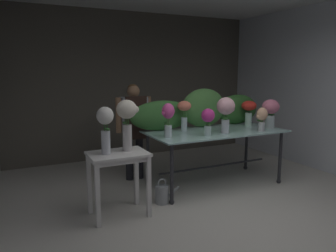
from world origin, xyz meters
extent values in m
plane|color=beige|center=(0.00, 1.89, 0.00)|extent=(8.30, 8.30, 0.00)
cube|color=#5B564C|center=(0.00, 3.77, 1.45)|extent=(5.25, 0.12, 2.90)
cube|color=silver|center=(2.62, 1.89, 1.45)|extent=(0.12, 3.89, 2.90)
cube|color=#A6D3D1|center=(0.46, 1.49, 0.84)|extent=(2.09, 1.01, 0.02)
cylinder|color=#2D2D33|center=(-0.49, 1.09, 0.41)|extent=(0.05, 0.05, 0.83)
sphere|color=#2D2D33|center=(-0.49, 1.09, 0.03)|extent=(0.07, 0.07, 0.07)
cylinder|color=#2D2D33|center=(1.40, 1.09, 0.41)|extent=(0.05, 0.05, 0.83)
sphere|color=#2D2D33|center=(1.40, 1.09, 0.03)|extent=(0.07, 0.07, 0.07)
cylinder|color=#2D2D33|center=(-0.49, 1.90, 0.41)|extent=(0.05, 0.05, 0.83)
sphere|color=#2D2D33|center=(-0.49, 1.90, 0.03)|extent=(0.07, 0.07, 0.07)
cylinder|color=#2D2D33|center=(1.40, 1.90, 0.41)|extent=(0.05, 0.05, 0.83)
sphere|color=#2D2D33|center=(1.40, 1.90, 0.03)|extent=(0.07, 0.07, 0.07)
cylinder|color=#2D2D33|center=(0.46, 1.49, 0.29)|extent=(1.89, 0.03, 0.03)
cube|color=white|center=(-1.22, 1.07, 0.77)|extent=(0.70, 0.50, 0.03)
cube|color=white|center=(-1.22, 1.07, 0.73)|extent=(0.64, 0.44, 0.06)
cube|color=white|center=(-1.53, 0.86, 0.38)|extent=(0.05, 0.05, 0.76)
cube|color=white|center=(-0.91, 0.86, 0.38)|extent=(0.05, 0.05, 0.76)
cube|color=white|center=(-1.53, 1.28, 0.38)|extent=(0.05, 0.05, 0.76)
cube|color=white|center=(-0.91, 1.28, 0.38)|extent=(0.05, 0.05, 0.76)
cylinder|color=#232328|center=(-0.66, 2.28, 0.39)|extent=(0.12, 0.12, 0.78)
cylinder|color=#232328|center=(-0.48, 2.28, 0.39)|extent=(0.12, 0.12, 0.78)
cube|color=#999EA8|center=(-0.57, 2.28, 1.06)|extent=(0.41, 0.22, 0.56)
cube|color=black|center=(-0.57, 2.16, 1.02)|extent=(0.35, 0.02, 0.68)
cylinder|color=#936B4C|center=(-0.82, 2.28, 1.07)|extent=(0.09, 0.09, 0.55)
cylinder|color=#936B4C|center=(-0.32, 2.28, 1.07)|extent=(0.09, 0.09, 0.55)
sphere|color=#936B4C|center=(-0.57, 2.28, 1.43)|extent=(0.20, 0.20, 0.20)
ellipsoid|color=brown|center=(-0.57, 2.30, 1.50)|extent=(0.15, 0.15, 0.09)
ellipsoid|color=#387033|center=(-0.26, 1.88, 1.08)|extent=(1.04, 0.23, 0.46)
ellipsoid|color=#477F3D|center=(0.48, 1.88, 1.16)|extent=(0.79, 0.28, 0.62)
ellipsoid|color=#2D6028|center=(1.16, 1.88, 1.10)|extent=(0.81, 0.27, 0.50)
cylinder|color=silver|center=(1.19, 1.62, 0.96)|extent=(0.11, 0.11, 0.22)
cylinder|color=#9EBCB2|center=(1.19, 1.62, 0.90)|extent=(0.10, 0.10, 0.09)
cylinder|color=#28562D|center=(1.21, 1.61, 1.00)|extent=(0.01, 0.01, 0.28)
cylinder|color=#28562D|center=(1.19, 1.63, 1.00)|extent=(0.01, 0.01, 0.28)
cylinder|color=#28562D|center=(1.17, 1.61, 1.00)|extent=(0.01, 0.01, 0.28)
cylinder|color=#28562D|center=(1.19, 1.59, 1.00)|extent=(0.01, 0.01, 0.28)
ellipsoid|color=red|center=(1.19, 1.62, 1.19)|extent=(0.24, 0.24, 0.16)
sphere|color=red|center=(1.11, 1.60, 1.19)|extent=(0.08, 0.08, 0.08)
cylinder|color=silver|center=(0.49, 1.28, 0.95)|extent=(0.12, 0.12, 0.20)
cylinder|color=#9EBCB2|center=(0.49, 1.28, 0.89)|extent=(0.11, 0.11, 0.08)
cylinder|color=#2D6028|center=(0.51, 1.29, 1.02)|extent=(0.01, 0.01, 0.31)
cylinder|color=#2D6028|center=(0.48, 1.30, 1.02)|extent=(0.01, 0.01, 0.31)
cylinder|color=#2D6028|center=(0.48, 1.27, 1.02)|extent=(0.01, 0.01, 0.31)
ellipsoid|color=#EFB2BC|center=(0.49, 1.28, 1.25)|extent=(0.27, 0.27, 0.25)
sphere|color=#EFB2BC|center=(0.41, 1.30, 1.23)|extent=(0.07, 0.07, 0.07)
sphere|color=#EFB2BC|center=(0.58, 1.26, 1.20)|extent=(0.08, 0.08, 0.08)
ellipsoid|color=#2D6028|center=(0.47, 1.25, 1.07)|extent=(0.10, 0.05, 0.03)
cylinder|color=silver|center=(0.01, 1.67, 0.95)|extent=(0.09, 0.09, 0.21)
cylinder|color=#9EBCB2|center=(0.01, 1.67, 0.90)|extent=(0.08, 0.08, 0.09)
cylinder|color=#387033|center=(0.04, 1.68, 1.02)|extent=(0.01, 0.01, 0.33)
cylinder|color=#387033|center=(0.00, 1.68, 1.02)|extent=(0.01, 0.01, 0.33)
cylinder|color=#387033|center=(0.01, 1.65, 1.02)|extent=(0.01, 0.01, 0.33)
ellipsoid|color=#EF7A60|center=(0.01, 1.67, 1.23)|extent=(0.21, 0.21, 0.15)
sphere|color=#EF7A60|center=(-0.06, 1.65, 1.23)|extent=(0.08, 0.08, 0.08)
cylinder|color=silver|center=(-0.41, 1.35, 0.94)|extent=(0.10, 0.10, 0.17)
cylinder|color=#9EBCB2|center=(-0.41, 1.35, 0.89)|extent=(0.10, 0.10, 0.07)
cylinder|color=#477F3D|center=(-0.39, 1.35, 1.01)|extent=(0.01, 0.01, 0.29)
cylinder|color=#477F3D|center=(-0.41, 1.38, 1.01)|extent=(0.01, 0.01, 0.29)
cylinder|color=#477F3D|center=(-0.42, 1.35, 1.01)|extent=(0.01, 0.01, 0.29)
cylinder|color=#477F3D|center=(-0.41, 1.33, 1.01)|extent=(0.01, 0.01, 0.29)
ellipsoid|color=#E54C9E|center=(-0.41, 1.35, 1.21)|extent=(0.17, 0.17, 0.21)
sphere|color=#E54C9E|center=(-0.48, 1.34, 1.19)|extent=(0.06, 0.06, 0.06)
sphere|color=#E54C9E|center=(-0.36, 1.33, 1.21)|extent=(0.07, 0.07, 0.07)
ellipsoid|color=#2D6028|center=(-0.44, 1.38, 1.04)|extent=(0.09, 0.10, 0.03)
cylinder|color=silver|center=(0.14, 1.22, 0.92)|extent=(0.10, 0.10, 0.14)
cylinder|color=#9EBCB2|center=(0.14, 1.22, 0.88)|extent=(0.09, 0.09, 0.06)
cylinder|color=#2D6028|center=(0.16, 1.22, 0.97)|extent=(0.01, 0.01, 0.22)
cylinder|color=#2D6028|center=(0.14, 1.23, 0.97)|extent=(0.01, 0.01, 0.22)
cylinder|color=#2D6028|center=(0.13, 1.19, 0.97)|extent=(0.01, 0.01, 0.22)
ellipsoid|color=#D1338E|center=(0.14, 1.22, 1.14)|extent=(0.19, 0.19, 0.19)
sphere|color=#D1338E|center=(0.21, 1.23, 1.11)|extent=(0.08, 0.08, 0.08)
ellipsoid|color=#477F3D|center=(0.16, 1.21, 1.01)|extent=(0.10, 0.09, 0.03)
cylinder|color=silver|center=(1.36, 1.30, 0.95)|extent=(0.14, 0.14, 0.20)
cylinder|color=#9EBCB2|center=(1.36, 1.30, 0.89)|extent=(0.13, 0.13, 0.09)
cylinder|color=#387033|center=(1.39, 1.30, 0.99)|extent=(0.01, 0.01, 0.27)
cylinder|color=#387033|center=(1.35, 1.32, 0.99)|extent=(0.01, 0.01, 0.27)
cylinder|color=#387033|center=(1.34, 1.27, 0.99)|extent=(0.01, 0.01, 0.27)
ellipsoid|color=pink|center=(1.36, 1.30, 1.19)|extent=(0.27, 0.27, 0.23)
sphere|color=pink|center=(1.27, 1.27, 1.21)|extent=(0.08, 0.08, 0.08)
ellipsoid|color=#387033|center=(1.37, 1.28, 1.07)|extent=(0.10, 0.10, 0.03)
cylinder|color=silver|center=(1.06, 1.15, 0.92)|extent=(0.10, 0.10, 0.14)
cylinder|color=#9EBCB2|center=(1.06, 1.15, 0.88)|extent=(0.09, 0.09, 0.06)
cylinder|color=#387033|center=(1.08, 1.15, 0.96)|extent=(0.01, 0.01, 0.19)
cylinder|color=#387033|center=(1.05, 1.17, 0.96)|extent=(0.01, 0.01, 0.19)
cylinder|color=#387033|center=(1.05, 1.14, 0.96)|extent=(0.01, 0.01, 0.19)
ellipsoid|color=#F4B78E|center=(1.06, 1.15, 1.11)|extent=(0.16, 0.16, 0.20)
sphere|color=#F4B78E|center=(0.99, 1.16, 1.08)|extent=(0.05, 0.05, 0.05)
sphere|color=#F4B78E|center=(1.12, 1.16, 1.10)|extent=(0.07, 0.07, 0.07)
ellipsoid|color=#387033|center=(1.04, 1.17, 1.01)|extent=(0.09, 0.10, 0.03)
cylinder|color=silver|center=(-1.36, 1.07, 0.93)|extent=(0.11, 0.11, 0.28)
cylinder|color=#9EBCB2|center=(-1.36, 1.07, 0.85)|extent=(0.10, 0.10, 0.12)
cylinder|color=#387033|center=(-1.33, 1.07, 0.99)|extent=(0.01, 0.01, 0.38)
cylinder|color=#387033|center=(-1.36, 1.09, 0.99)|extent=(0.01, 0.01, 0.38)
cylinder|color=#387033|center=(-1.37, 1.06, 0.99)|extent=(0.01, 0.01, 0.38)
ellipsoid|color=white|center=(-1.36, 1.07, 1.24)|extent=(0.20, 0.20, 0.21)
ellipsoid|color=#387033|center=(-1.35, 1.04, 1.09)|extent=(0.07, 0.11, 0.03)
cylinder|color=silver|center=(-1.08, 1.12, 0.95)|extent=(0.11, 0.11, 0.32)
cylinder|color=#9EBCB2|center=(-1.08, 1.12, 0.86)|extent=(0.11, 0.11, 0.14)
cylinder|color=#2D6028|center=(-1.05, 1.13, 1.01)|extent=(0.01, 0.01, 0.43)
cylinder|color=#2D6028|center=(-1.09, 1.15, 1.01)|extent=(0.01, 0.01, 0.43)
cylinder|color=#2D6028|center=(-1.09, 1.09, 1.01)|extent=(0.01, 0.01, 0.43)
ellipsoid|color=silver|center=(-1.08, 1.12, 1.30)|extent=(0.25, 0.25, 0.23)
sphere|color=silver|center=(-1.15, 1.15, 1.30)|extent=(0.08, 0.08, 0.08)
sphere|color=silver|center=(-0.98, 1.10, 1.29)|extent=(0.09, 0.09, 0.09)
ellipsoid|color=#387033|center=(-1.10, 1.16, 1.13)|extent=(0.05, 0.10, 0.03)
cylinder|color=#999EA3|center=(-0.59, 1.17, 0.12)|extent=(0.18, 0.18, 0.24)
cylinder|color=#999EA3|center=(-0.42, 1.17, 0.13)|extent=(0.18, 0.04, 0.14)
torus|color=#999EA3|center=(-0.59, 1.17, 0.28)|extent=(0.13, 0.02, 0.13)
camera|label=1|loc=(-2.35, -2.63, 1.76)|focal=35.23mm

